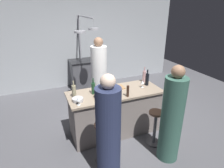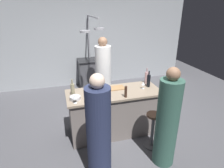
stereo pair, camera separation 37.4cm
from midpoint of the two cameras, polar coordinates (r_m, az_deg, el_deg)
The scene contains 21 objects.
ground_plane at distance 4.11m, azimuth 3.28°, elevation -13.85°, with size 9.00×9.00×0.00m, color #4C4C51.
back_wall at distance 6.17m, azimuth -5.33°, elevation 11.81°, with size 6.40×0.16×2.60m, color #9EA3A8.
kitchen_island at distance 3.86m, azimuth 3.43°, elevation -8.42°, with size 1.80×0.72×0.90m.
stove_range at distance 6.01m, azimuth -4.30°, elevation 3.12°, with size 0.80×0.64×0.89m.
chef at distance 4.63m, azimuth -0.30°, elevation 2.10°, with size 0.37×0.37×1.77m.
bar_stool_right at distance 3.63m, azimuth 14.95°, elevation -12.83°, with size 0.28×0.28×0.68m.
guest_right at distance 3.17m, azimuth 19.38°, elevation -10.67°, with size 0.35×0.35×1.64m.
bar_stool_left at distance 3.29m, azimuth -1.18°, elevation -16.12°, with size 0.28×0.28×0.68m.
guest_left at distance 2.76m, azimuth 0.02°, elevation -14.54°, with size 0.35×0.35×1.65m.
overhead_pot_rack at distance 5.22m, azimuth -4.16°, elevation 13.72°, with size 0.60×1.52×2.17m.
cutting_board at distance 3.80m, azimuth 4.13°, elevation -1.21°, with size 0.32×0.22×0.02m, color #997047.
pepper_mill at distance 3.42m, azimuth 7.23°, elevation -2.36°, with size 0.05×0.05×0.21m, color #382319.
wine_bottle_dark at distance 3.93m, azimuth 13.48°, elevation 0.95°, with size 0.07×0.07×0.33m.
wine_bottle_green at distance 3.55m, azimuth -2.88°, elevation -1.02°, with size 0.07×0.07×0.30m.
wine_bottle_rose at distance 4.10m, azimuth 12.78°, elevation 1.89°, with size 0.07×0.07×0.33m.
wine_bottle_white at distance 3.48m, azimuth -8.61°, elevation -1.68°, with size 0.07×0.07×0.31m.
wine_glass_by_chef at distance 3.21m, azimuth -7.73°, elevation -4.09°, with size 0.07×0.07×0.15m.
wine_glass_near_left_guest at distance 3.82m, azimuth 12.03°, elevation 0.03°, with size 0.07×0.07×0.15m.
mixing_bowl_wooden at distance 3.44m, azimuth -1.48°, elevation -3.38°, with size 0.17×0.17×0.06m, color brown.
mixing_bowl_ceramic at distance 3.60m, azimuth 0.41°, elevation -1.95°, with size 0.16×0.16×0.08m, color silver.
mixing_bowl_steel at distance 3.37m, azimuth -7.76°, elevation -4.17°, with size 0.19×0.19×0.06m, color #B7B7BC.
Camera 2 is at (-0.96, -3.17, 2.43)m, focal length 30.82 mm.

